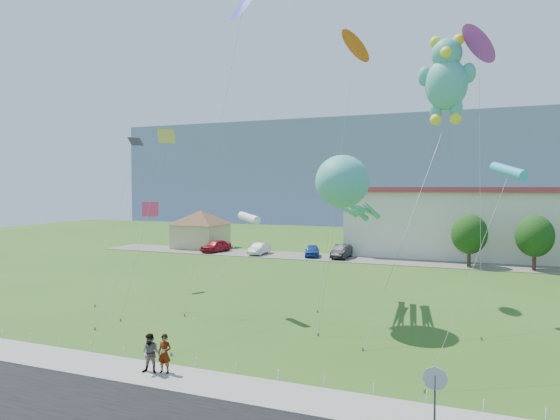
% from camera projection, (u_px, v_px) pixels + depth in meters
% --- Properties ---
extents(ground, '(160.00, 160.00, 0.00)m').
position_uv_depth(ground, '(229.00, 362.00, 23.29)').
color(ground, '#2B5217').
rests_on(ground, ground).
extents(sidewalk, '(80.00, 2.50, 0.10)m').
position_uv_depth(sidewalk, '(199.00, 382.00, 20.73)').
color(sidewalk, gray).
rests_on(sidewalk, ground).
extents(parking_strip, '(70.00, 6.00, 0.06)m').
position_uv_depth(parking_strip, '(374.00, 260.00, 55.81)').
color(parking_strip, '#59544C').
rests_on(parking_strip, ground).
extents(hill_ridge, '(160.00, 50.00, 25.00)m').
position_uv_depth(hill_ridge, '(435.00, 171.00, 134.22)').
color(hill_ridge, gray).
rests_on(hill_ridge, ground).
extents(pavilion, '(9.20, 9.20, 5.00)m').
position_uv_depth(pavilion, '(201.00, 225.00, 67.27)').
color(pavilion, tan).
rests_on(pavilion, ground).
extents(stop_sign, '(0.80, 0.07, 2.50)m').
position_uv_depth(stop_sign, '(435.00, 386.00, 15.81)').
color(stop_sign, slate).
rests_on(stop_sign, ground).
extents(rope_fence, '(26.05, 0.05, 0.50)m').
position_uv_depth(rope_fence, '(216.00, 366.00, 22.07)').
color(rope_fence, white).
rests_on(rope_fence, ground).
extents(tree_near, '(3.60, 3.60, 5.47)m').
position_uv_depth(tree_near, '(469.00, 234.00, 51.06)').
color(tree_near, '#3F2B19').
rests_on(tree_near, ground).
extents(tree_mid, '(3.60, 3.60, 5.47)m').
position_uv_depth(tree_mid, '(535.00, 236.00, 48.86)').
color(tree_mid, '#3F2B19').
rests_on(tree_mid, ground).
extents(pedestrian_left, '(0.66, 0.47, 1.69)m').
position_uv_depth(pedestrian_left, '(165.00, 354.00, 21.63)').
color(pedestrian_left, gray).
rests_on(pedestrian_left, sidewalk).
extents(pedestrian_right, '(0.95, 0.81, 1.71)m').
position_uv_depth(pedestrian_right, '(151.00, 353.00, 21.62)').
color(pedestrian_right, gray).
rests_on(pedestrian_right, sidewalk).
extents(parked_car_red, '(2.83, 4.76, 1.52)m').
position_uv_depth(parked_car_red, '(216.00, 246.00, 62.65)').
color(parked_car_red, maroon).
rests_on(parked_car_red, parking_strip).
extents(parked_car_silver, '(1.48, 4.14, 1.36)m').
position_uv_depth(parked_car_silver, '(259.00, 249.00, 60.36)').
color(parked_car_silver, silver).
rests_on(parked_car_silver, parking_strip).
extents(parked_car_blue, '(2.68, 4.34, 1.38)m').
position_uv_depth(parked_car_blue, '(312.00, 251.00, 58.46)').
color(parked_car_blue, '#1B3997').
rests_on(parked_car_blue, parking_strip).
extents(parked_car_black, '(1.65, 4.61, 1.51)m').
position_uv_depth(parked_car_black, '(342.00, 251.00, 57.17)').
color(parked_car_black, black).
rests_on(parked_car_black, parking_strip).
extents(octopus_kite, '(3.17, 9.52, 10.10)m').
position_uv_depth(octopus_kite, '(347.00, 192.00, 30.78)').
color(octopus_kite, teal).
rests_on(octopus_kite, ground).
extents(teddy_bear_kite, '(5.07, 11.02, 17.93)m').
position_uv_depth(teddy_bear_kite, '(446.00, 78.00, 32.14)').
color(teddy_bear_kite, teal).
rests_on(teddy_bear_kite, ground).
extents(small_kite_pink, '(1.46, 7.07, 7.09)m').
position_uv_depth(small_kite_pink, '(146.00, 219.00, 33.84)').
color(small_kite_pink, '#DA304B').
rests_on(small_kite_pink, ground).
extents(small_kite_purple, '(1.80, 6.31, 17.84)m').
position_uv_depth(small_kite_purple, '(479.00, 50.00, 31.09)').
color(small_kite_purple, '#BC32C9').
rests_on(small_kite_purple, ground).
extents(small_kite_yellow, '(1.29, 5.36, 12.09)m').
position_uv_depth(small_kite_yellow, '(162.00, 155.00, 33.67)').
color(small_kite_yellow, yellow).
rests_on(small_kite_yellow, ground).
extents(small_kite_cyan, '(3.47, 7.10, 9.37)m').
position_uv_depth(small_kite_cyan, '(508.00, 173.00, 23.66)').
color(small_kite_cyan, '#2D9FCA').
rests_on(small_kite_cyan, ground).
extents(small_kite_orange, '(1.80, 8.21, 19.75)m').
position_uv_depth(small_kite_orange, '(355.00, 52.00, 38.22)').
color(small_kite_orange, '#CE4E16').
rests_on(small_kite_orange, ground).
extents(small_kite_white, '(0.50, 9.84, 6.65)m').
position_uv_depth(small_kite_white, '(249.00, 219.00, 31.82)').
color(small_kite_white, white).
rests_on(small_kite_white, ground).
extents(small_kite_black, '(3.47, 8.89, 12.47)m').
position_uv_depth(small_kite_black, '(131.00, 159.00, 41.04)').
color(small_kite_black, black).
rests_on(small_kite_black, ground).
extents(small_kite_blue, '(2.57, 5.97, 21.58)m').
position_uv_depth(small_kite_blue, '(241.00, 13.00, 34.76)').
color(small_kite_blue, '#2227C3').
rests_on(small_kite_blue, ground).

